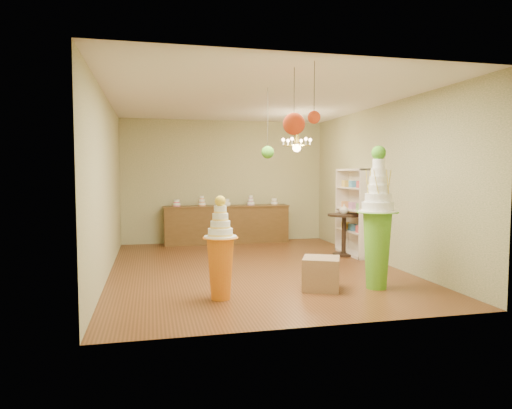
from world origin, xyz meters
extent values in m
plane|color=#5B3218|center=(0.00, 0.00, 0.00)|extent=(6.50, 6.50, 0.00)
plane|color=silver|center=(0.00, 0.00, 3.00)|extent=(6.50, 6.50, 0.00)
cube|color=tan|center=(0.00, 3.25, 1.50)|extent=(5.00, 0.04, 3.00)
cube|color=tan|center=(0.00, -3.25, 1.50)|extent=(5.00, 0.04, 3.00)
cube|color=tan|center=(-2.50, 0.00, 1.50)|extent=(0.04, 6.50, 3.00)
cube|color=tan|center=(2.50, 0.00, 1.50)|extent=(0.04, 6.50, 3.00)
cone|color=#5EAE26|center=(1.46, -1.85, 0.57)|extent=(0.49, 0.49, 1.13)
cylinder|color=white|center=(1.46, -1.85, 1.15)|extent=(0.66, 0.66, 0.03)
cylinder|color=white|center=(1.46, -1.85, 1.22)|extent=(0.54, 0.54, 0.13)
cylinder|color=white|center=(1.46, -1.85, 1.35)|extent=(0.44, 0.44, 0.13)
cylinder|color=white|center=(1.46, -1.85, 1.48)|extent=(0.36, 0.36, 0.13)
cylinder|color=white|center=(1.46, -1.85, 1.60)|extent=(0.30, 0.30, 0.13)
cylinder|color=white|center=(1.46, -1.85, 1.73)|extent=(0.24, 0.24, 0.13)
cylinder|color=white|center=(1.46, -1.85, 1.85)|extent=(0.20, 0.20, 0.13)
sphere|color=#489C21|center=(1.46, -1.85, 2.01)|extent=(0.21, 0.21, 0.21)
cone|color=orange|center=(-0.88, -1.90, 0.42)|extent=(0.39, 0.39, 0.84)
cylinder|color=white|center=(-0.88, -1.90, 0.85)|extent=(0.47, 0.47, 0.03)
cylinder|color=white|center=(-0.88, -1.90, 0.92)|extent=(0.35, 0.35, 0.10)
cylinder|color=white|center=(-0.88, -1.90, 1.02)|extent=(0.28, 0.28, 0.10)
cylinder|color=white|center=(-0.88, -1.90, 1.12)|extent=(0.22, 0.22, 0.10)
cylinder|color=white|center=(-0.88, -1.90, 1.22)|extent=(0.18, 0.18, 0.10)
sphere|color=gold|center=(-0.88, -1.90, 1.34)|extent=(0.15, 0.15, 0.15)
cube|color=#8C6C4C|center=(0.64, -1.73, 0.24)|extent=(0.69, 0.69, 0.48)
cube|color=brown|center=(0.00, 2.97, 0.45)|extent=(3.00, 0.50, 0.90)
cube|color=brown|center=(0.00, 2.97, 0.91)|extent=(3.04, 0.54, 0.03)
cylinder|color=white|center=(-1.20, 2.97, 1.00)|extent=(0.18, 0.18, 0.16)
cylinder|color=white|center=(-0.60, 2.97, 1.04)|extent=(0.18, 0.18, 0.24)
cylinder|color=white|center=(0.00, 2.97, 1.00)|extent=(0.18, 0.18, 0.16)
cylinder|color=white|center=(0.60, 2.97, 1.04)|extent=(0.18, 0.18, 0.24)
cylinder|color=white|center=(1.20, 2.97, 1.00)|extent=(0.18, 0.18, 0.16)
cube|color=white|center=(2.48, 0.80, 0.90)|extent=(0.04, 1.20, 1.80)
cube|color=white|center=(2.32, 0.80, 0.50)|extent=(0.30, 1.14, 0.03)
cube|color=white|center=(2.32, 0.80, 0.95)|extent=(0.30, 1.14, 0.03)
cube|color=white|center=(2.32, 0.80, 1.40)|extent=(0.30, 1.14, 0.03)
cylinder|color=black|center=(2.10, 0.78, 0.02)|extent=(0.55, 0.55, 0.05)
cylinder|color=black|center=(2.10, 0.78, 0.42)|extent=(0.11, 0.11, 0.84)
cylinder|color=black|center=(2.10, 0.78, 0.84)|extent=(0.82, 0.82, 0.05)
imported|color=white|center=(2.10, 0.78, 0.97)|extent=(0.25, 0.25, 0.20)
cylinder|color=#383328|center=(-0.06, -2.56, 2.66)|extent=(0.01, 0.01, 0.68)
sphere|color=#BA3413|center=(-0.06, -2.56, 2.32)|extent=(0.27, 0.27, 0.27)
cylinder|color=#383328|center=(-0.04, -1.20, 2.51)|extent=(0.01, 0.01, 0.97)
sphere|color=#489C21|center=(-0.04, -1.20, 2.03)|extent=(0.19, 0.19, 0.19)
cylinder|color=#383328|center=(0.07, -2.91, 2.68)|extent=(0.01, 0.01, 0.64)
sphere|color=#BA3413|center=(0.07, -2.91, 2.36)|extent=(0.15, 0.15, 0.15)
cylinder|color=#D6C24B|center=(1.27, 1.40, 2.75)|extent=(0.02, 0.02, 0.50)
cylinder|color=#D6C24B|center=(1.27, 1.40, 2.45)|extent=(0.10, 0.10, 0.30)
sphere|color=#FFBD8C|center=(1.27, 1.40, 2.25)|extent=(0.18, 0.18, 0.18)
camera|label=1|loc=(-1.78, -7.96, 1.72)|focal=32.00mm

